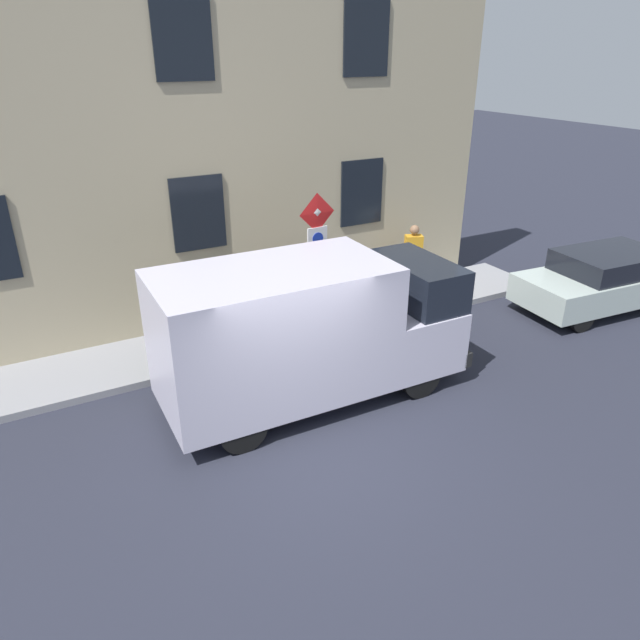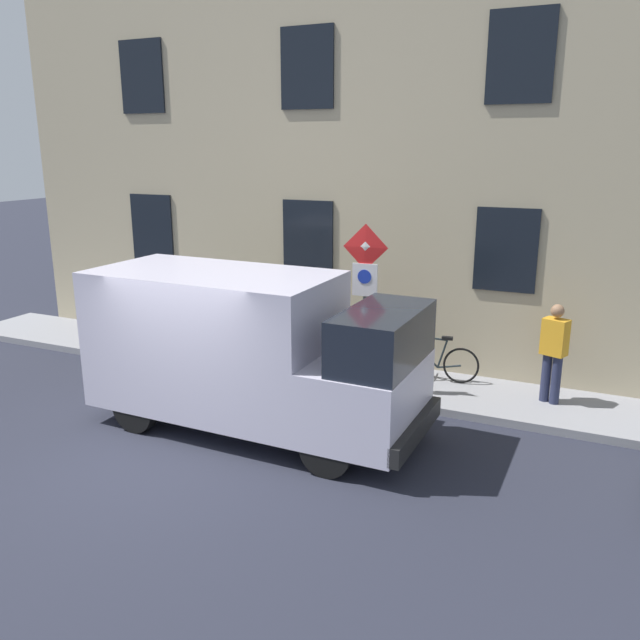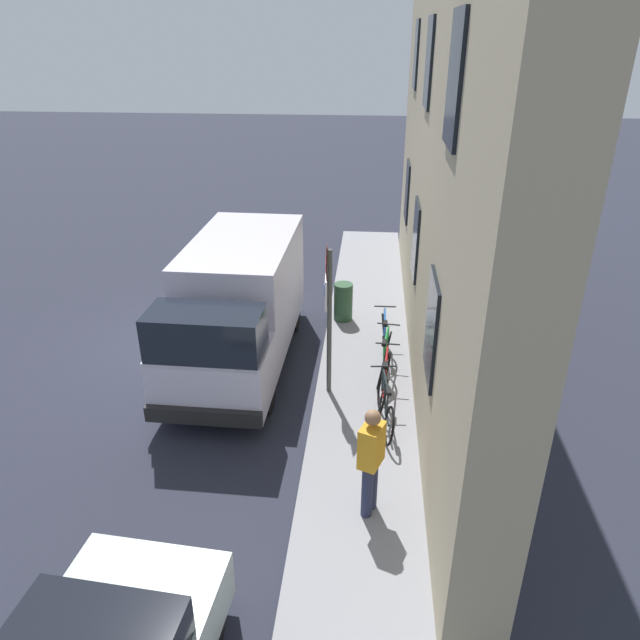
# 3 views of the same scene
# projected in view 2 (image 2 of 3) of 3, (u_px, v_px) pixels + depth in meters

# --- Properties ---
(ground_plane) EXTENTS (80.00, 80.00, 0.00)m
(ground_plane) POSITION_uv_depth(u_px,v_px,m) (162.00, 458.00, 9.33)
(ground_plane) COLOR #252734
(sidewalk_slab) EXTENTS (1.85, 16.25, 0.14)m
(sidewalk_slab) POSITION_uv_depth(u_px,v_px,m) (289.00, 368.00, 12.89)
(sidewalk_slab) COLOR gray
(sidewalk_slab) RESTS_ON ground_plane
(building_facade) EXTENTS (0.75, 14.25, 8.07)m
(building_facade) POSITION_uv_depth(u_px,v_px,m) (315.00, 164.00, 12.97)
(building_facade) COLOR tan
(building_facade) RESTS_ON ground_plane
(sign_post_stacked) EXTENTS (0.16, 0.56, 2.86)m
(sign_post_stacked) POSITION_uv_depth(u_px,v_px,m) (365.00, 286.00, 11.00)
(sign_post_stacked) COLOR #474C47
(sign_post_stacked) RESTS_ON sidewalk_slab
(delivery_van) EXTENTS (2.10, 5.37, 2.50)m
(delivery_van) POSITION_uv_depth(u_px,v_px,m) (248.00, 348.00, 10.00)
(delivery_van) COLOR silver
(delivery_van) RESTS_ON ground_plane
(bicycle_black) EXTENTS (0.46, 1.71, 0.89)m
(bicycle_black) POSITION_uv_depth(u_px,v_px,m) (432.00, 361.00, 11.99)
(bicycle_black) COLOR black
(bicycle_black) RESTS_ON sidewalk_slab
(bicycle_red) EXTENTS (0.46, 1.72, 0.89)m
(bicycle_red) POSITION_uv_depth(u_px,v_px,m) (389.00, 355.00, 12.32)
(bicycle_red) COLOR black
(bicycle_red) RESTS_ON sidewalk_slab
(bicycle_green) EXTENTS (0.47, 1.71, 0.89)m
(bicycle_green) POSITION_uv_depth(u_px,v_px,m) (349.00, 349.00, 12.66)
(bicycle_green) COLOR black
(bicycle_green) RESTS_ON sidewalk_slab
(bicycle_blue) EXTENTS (0.46, 1.71, 0.89)m
(bicycle_blue) POSITION_uv_depth(u_px,v_px,m) (310.00, 344.00, 12.99)
(bicycle_blue) COLOR black
(bicycle_blue) RESTS_ON sidewalk_slab
(pedestrian) EXTENTS (0.39, 0.47, 1.72)m
(pedestrian) POSITION_uv_depth(u_px,v_px,m) (554.00, 350.00, 10.78)
(pedestrian) COLOR #262B47
(pedestrian) RESTS_ON sidewalk_slab
(litter_bin) EXTENTS (0.44, 0.44, 0.90)m
(litter_bin) POSITION_uv_depth(u_px,v_px,m) (218.00, 344.00, 12.76)
(litter_bin) COLOR #2D5133
(litter_bin) RESTS_ON sidewalk_slab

